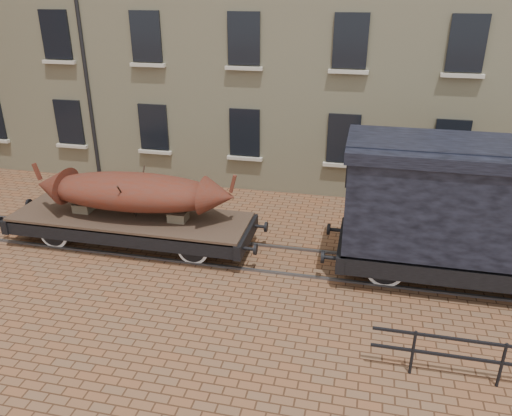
# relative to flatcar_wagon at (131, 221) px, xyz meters

# --- Properties ---
(ground) EXTENTS (90.00, 90.00, 0.00)m
(ground) POSITION_rel_flatcar_wagon_xyz_m (4.69, -0.00, -0.73)
(ground) COLOR brown
(rail_track) EXTENTS (30.00, 1.52, 0.06)m
(rail_track) POSITION_rel_flatcar_wagon_xyz_m (4.69, -0.00, -0.70)
(rail_track) COLOR #59595E
(rail_track) RESTS_ON ground
(flatcar_wagon) EXTENTS (7.80, 2.12, 1.18)m
(flatcar_wagon) POSITION_rel_flatcar_wagon_xyz_m (0.00, 0.00, 0.00)
(flatcar_wagon) COLOR #433329
(flatcar_wagon) RESTS_ON ground
(iron_boat) EXTENTS (5.97, 1.89, 1.45)m
(iron_boat) POSITION_rel_flatcar_wagon_xyz_m (0.17, -0.00, 0.95)
(iron_boat) COLOR #591E10
(iron_boat) RESTS_ON flatcar_wagon
(goods_van) EXTENTS (7.07, 2.58, 3.66)m
(goods_van) POSITION_rel_flatcar_wagon_xyz_m (9.14, -0.00, 1.56)
(goods_van) COLOR black
(goods_van) RESTS_ON ground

